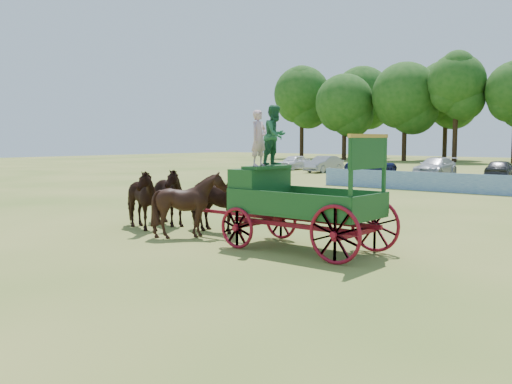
# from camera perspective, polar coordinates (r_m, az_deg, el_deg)

# --- Properties ---
(ground) EXTENTS (160.00, 160.00, 0.00)m
(ground) POSITION_cam_1_polar(r_m,az_deg,el_deg) (13.59, 15.70, -7.10)
(ground) COLOR #A39649
(ground) RESTS_ON ground
(horse_lead_left) EXTENTS (2.46, 1.55, 1.93)m
(horse_lead_left) POSITION_cam_1_polar(r_m,az_deg,el_deg) (18.53, -11.77, -0.71)
(horse_lead_left) COLOR black
(horse_lead_left) RESTS_ON ground
(horse_lead_right) EXTENTS (2.45, 1.51, 1.93)m
(horse_lead_right) POSITION_cam_1_polar(r_m,az_deg,el_deg) (19.23, -9.21, -0.45)
(horse_lead_right) COLOR black
(horse_lead_right) RESTS_ON ground
(horse_wheel_left) EXTENTS (1.95, 1.79, 1.93)m
(horse_wheel_left) POSITION_cam_1_polar(r_m,az_deg,el_deg) (16.73, -6.64, -1.27)
(horse_wheel_left) COLOR black
(horse_wheel_left) RESTS_ON ground
(horse_wheel_right) EXTENTS (2.39, 1.32, 1.93)m
(horse_wheel_right) POSITION_cam_1_polar(r_m,az_deg,el_deg) (17.50, -4.04, -0.96)
(horse_wheel_right) COLOR black
(horse_wheel_right) RESTS_ON ground
(farm_dray) EXTENTS (6.00, 2.00, 3.79)m
(farm_dray) POSITION_cam_1_polar(r_m,az_deg,el_deg) (15.14, 2.69, 0.73)
(farm_dray) COLOR maroon
(farm_dray) RESTS_ON ground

